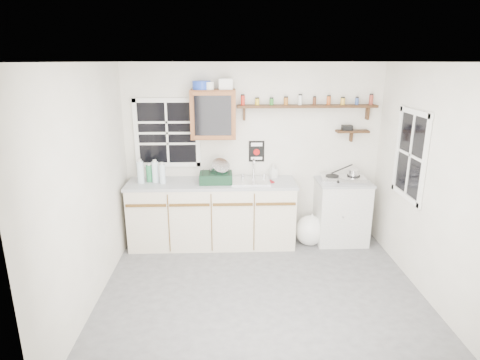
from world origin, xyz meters
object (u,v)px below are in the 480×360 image
(dish_rack, at_px, (217,175))
(main_cabinet, at_px, (212,213))
(right_cabinet, at_px, (341,211))
(hotplate, at_px, (343,178))
(upper_cabinet, at_px, (213,114))
(spice_shelf, at_px, (307,105))

(dish_rack, bearing_deg, main_cabinet, 164.75)
(main_cabinet, bearing_deg, right_cabinet, 0.79)
(hotplate, bearing_deg, upper_cabinet, -178.04)
(upper_cabinet, xyz_separation_m, dish_rack, (0.04, -0.16, -0.80))
(spice_shelf, height_order, dish_rack, spice_shelf)
(spice_shelf, height_order, hotplate, spice_shelf)
(main_cabinet, distance_m, hotplate, 1.88)
(main_cabinet, bearing_deg, dish_rack, -14.74)
(right_cabinet, height_order, hotplate, hotplate)
(right_cabinet, distance_m, dish_rack, 1.85)
(main_cabinet, distance_m, dish_rack, 0.57)
(right_cabinet, bearing_deg, hotplate, -137.41)
(upper_cabinet, bearing_deg, spice_shelf, 3.11)
(right_cabinet, xyz_separation_m, hotplate, (-0.02, -0.02, 0.49))
(main_cabinet, bearing_deg, spice_shelf, 9.24)
(upper_cabinet, distance_m, dish_rack, 0.82)
(spice_shelf, relative_size, hotplate, 3.06)
(main_cabinet, xyz_separation_m, right_cabinet, (1.83, 0.03, -0.01))
(right_cabinet, bearing_deg, upper_cabinet, 176.24)
(dish_rack, bearing_deg, upper_cabinet, 103.97)
(main_cabinet, distance_m, right_cabinet, 1.84)
(right_cabinet, xyz_separation_m, spice_shelf, (-0.53, 0.19, 1.47))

